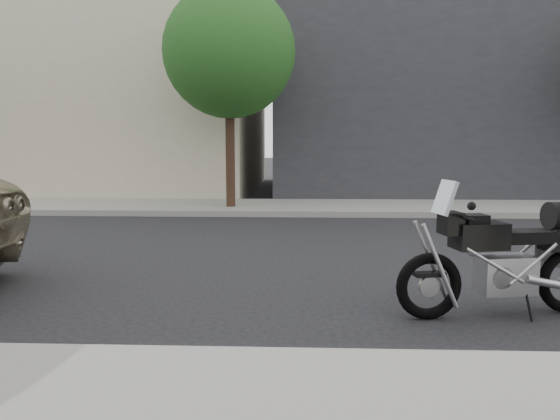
# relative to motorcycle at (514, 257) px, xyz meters

# --- Properties ---
(ground) EXTENTS (120.00, 120.00, 0.00)m
(ground) POSITION_rel_motorcycle_xyz_m (2.14, -2.55, -0.63)
(ground) COLOR black
(ground) RESTS_ON ground
(far_sidewalk) EXTENTS (44.00, 3.00, 0.15)m
(far_sidewalk) POSITION_rel_motorcycle_xyz_m (2.14, -9.05, -0.55)
(far_sidewalk) COLOR gray
(far_sidewalk) RESTS_ON ground
(far_building_dark) EXTENTS (16.00, 11.00, 7.00)m
(far_building_dark) POSITION_rel_motorcycle_xyz_m (-4.86, -16.04, 2.87)
(far_building_dark) COLOR #292A2F
(far_building_dark) RESTS_ON ground
(far_building_cream) EXTENTS (14.00, 11.00, 8.00)m
(far_building_cream) POSITION_rel_motorcycle_xyz_m (11.14, -16.05, 3.37)
(far_building_cream) COLOR #BEB798
(far_building_cream) RESTS_ON ground
(street_tree_mid) EXTENTS (3.40, 3.40, 5.70)m
(street_tree_mid) POSITION_rel_motorcycle_xyz_m (4.14, -8.55, 3.51)
(street_tree_mid) COLOR #382519
(street_tree_mid) RESTS_ON far_sidewalk
(motorcycle) EXTENTS (2.27, 1.00, 1.45)m
(motorcycle) POSITION_rel_motorcycle_xyz_m (0.00, 0.00, 0.00)
(motorcycle) COLOR black
(motorcycle) RESTS_ON ground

